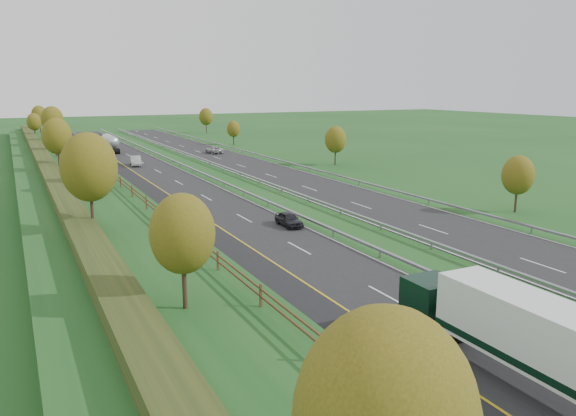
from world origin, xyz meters
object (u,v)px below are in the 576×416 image
at_px(car_small_far, 99,138).
at_px(box_lorry, 547,346).
at_px(road_tanker, 109,143).
at_px(car_dark_near, 289,219).
at_px(car_oncoming, 214,150).
at_px(car_silver_mid, 136,161).

bearing_deg(car_small_far, box_lorry, -97.05).
relative_size(road_tanker, car_small_far, 2.03).
bearing_deg(car_dark_near, car_small_far, 93.28).
distance_m(road_tanker, car_small_far, 24.45).
bearing_deg(road_tanker, car_dark_near, -86.27).
distance_m(car_dark_near, car_oncoming, 61.81).
distance_m(car_small_far, car_oncoming, 40.42).
relative_size(road_tanker, car_dark_near, 2.88).
distance_m(car_silver_mid, car_small_far, 48.21).
bearing_deg(road_tanker, box_lorry, -89.40).
distance_m(box_lorry, car_dark_near, 31.82).
height_order(box_lorry, car_small_far, box_lorry).
distance_m(box_lorry, road_tanker, 104.37).
relative_size(car_dark_near, car_small_far, 0.70).
xyz_separation_m(car_small_far, car_oncoming, (16.64, -36.83, -0.13)).
height_order(road_tanker, car_dark_near, road_tanker).
height_order(car_silver_mid, car_small_far, car_small_far).
distance_m(car_silver_mid, car_oncoming, 21.03).
height_order(box_lorry, road_tanker, box_lorry).
bearing_deg(car_silver_mid, car_small_far, 96.66).
bearing_deg(car_small_far, car_silver_mid, -98.14).
bearing_deg(box_lorry, road_tanker, 90.60).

